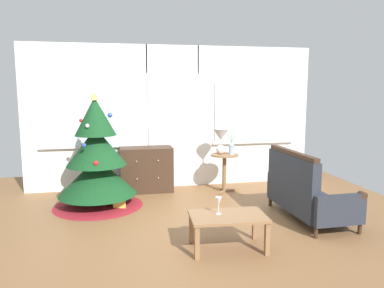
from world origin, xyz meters
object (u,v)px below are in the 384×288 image
settee_sofa (304,192)px  flower_vase (231,148)px  coffee_table (228,220)px  wine_glass (219,202)px  table_lamp (221,138)px  christmas_tree (97,163)px  side_table (224,165)px  gift_box (119,203)px  dresser_cabinet (147,169)px

settee_sofa → flower_vase: flower_vase is taller
coffee_table → wine_glass: (-0.09, 0.06, 0.20)m
settee_sofa → table_lamp: size_ratio=3.25×
settee_sofa → coffee_table: settee_sofa is taller
table_lamp → wine_glass: 2.39m
christmas_tree → table_lamp: 2.13m
flower_vase → wine_glass: flower_vase is taller
christmas_tree → flower_vase: christmas_tree is taller
table_lamp → flower_vase: (0.16, -0.10, -0.17)m
table_lamp → wine_glass: (-0.65, -2.26, -0.42)m
side_table → flower_vase: flower_vase is taller
side_table → gift_box: (-1.80, -0.61, -0.38)m
christmas_tree → table_lamp: bearing=12.1°
christmas_tree → coffee_table: (1.50, -1.88, -0.33)m
christmas_tree → table_lamp: christmas_tree is taller
christmas_tree → dresser_cabinet: (0.79, 0.69, -0.27)m
coffee_table → christmas_tree: bearing=128.7°
table_lamp → christmas_tree: bearing=-167.9°
flower_vase → wine_glass: bearing=-110.5°
settee_sofa → gift_box: (-2.48, 0.94, -0.28)m
dresser_cabinet → wine_glass: (0.61, -2.52, 0.14)m
dresser_cabinet → settee_sofa: settee_sofa is taller
table_lamp → coffee_table: bearing=-103.5°
christmas_tree → wine_glass: 2.31m
dresser_cabinet → table_lamp: bearing=-11.2°
settee_sofa → table_lamp: table_lamp is taller
christmas_tree → dresser_cabinet: bearing=41.1°
dresser_cabinet → gift_box: dresser_cabinet is taller
wine_glass → table_lamp: bearing=74.0°
table_lamp → dresser_cabinet: bearing=168.8°
settee_sofa → side_table: 1.70m
side_table → table_lamp: (-0.06, 0.04, 0.48)m
christmas_tree → side_table: (2.12, 0.40, -0.19)m
table_lamp → coffee_table: (-0.56, -2.32, -0.62)m
coffee_table → gift_box: bearing=125.4°
settee_sofa → gift_box: 2.67m
dresser_cabinet → coffee_table: size_ratio=1.04×
table_lamp → wine_glass: size_ratio=2.26×
table_lamp → coffee_table: 2.46m
coffee_table → wine_glass: 0.23m
flower_vase → coffee_table: bearing=-107.9°
flower_vase → table_lamp: bearing=148.0°
christmas_tree → table_lamp: (2.06, 0.44, 0.28)m
christmas_tree → side_table: bearing=10.8°
christmas_tree → flower_vase: bearing=8.8°
settee_sofa → flower_vase: size_ratio=4.08×
wine_glass → coffee_table: bearing=-31.0°
side_table → coffee_table: bearing=-105.2°
settee_sofa → christmas_tree: bearing=157.7°
side_table → gift_box: bearing=-161.3°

